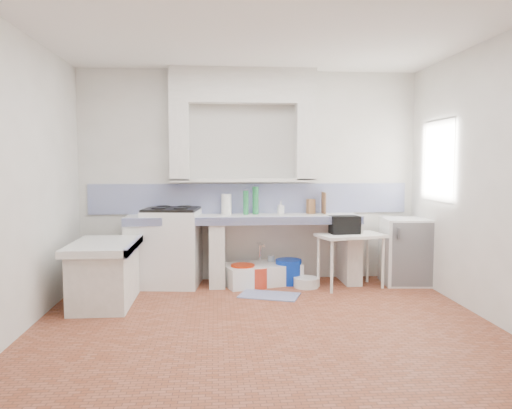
{
  "coord_description": "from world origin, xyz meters",
  "views": [
    {
      "loc": [
        -0.46,
        -4.61,
        1.57
      ],
      "look_at": [
        0.0,
        1.0,
        1.1
      ],
      "focal_mm": 34.55,
      "sensor_mm": 36.0,
      "label": 1
    }
  ],
  "objects": [
    {
      "name": "counter_slab",
      "position": [
        -0.1,
        1.7,
        0.86
      ],
      "size": [
        3.0,
        0.6,
        0.08
      ],
      "primitive_type": "cube",
      "color": "white",
      "rests_on": "ground"
    },
    {
      "name": "basin_white",
      "position": [
        0.68,
        1.47,
        0.06
      ],
      "size": [
        0.4,
        0.4,
        0.12
      ],
      "primitive_type": "cylinder",
      "rotation": [
        0.0,
        0.0,
        0.31
      ],
      "color": "white",
      "rests_on": "ground"
    },
    {
      "name": "peninsula_lip",
      "position": [
        -1.37,
        0.9,
        0.66
      ],
      "size": [
        0.04,
        1.1,
        0.1
      ],
      "primitive_type": "cube",
      "color": "navy",
      "rests_on": "ground"
    },
    {
      "name": "green_bottle_b",
      "position": [
        0.06,
        1.85,
        1.08
      ],
      "size": [
        0.08,
        0.08,
        0.36
      ],
      "primitive_type": "cylinder",
      "rotation": [
        0.0,
        0.0,
        0.03
      ],
      "color": "#1F703B",
      "rests_on": "counter_slab"
    },
    {
      "name": "fridge",
      "position": [
        2.0,
        1.56,
        0.43
      ],
      "size": [
        0.6,
        0.6,
        0.86
      ],
      "primitive_type": "cube",
      "rotation": [
        0.0,
        0.0,
        -0.09
      ],
      "color": "white",
      "rests_on": "ground"
    },
    {
      "name": "peninsula_top",
      "position": [
        -1.7,
        0.9,
        0.66
      ],
      "size": [
        0.7,
        1.1,
        0.08
      ],
      "primitive_type": "cube",
      "color": "white",
      "rests_on": "ground"
    },
    {
      "name": "wall_right",
      "position": [
        2.25,
        0.0,
        1.4
      ],
      "size": [
        0.0,
        4.5,
        4.5
      ],
      "primitive_type": "plane",
      "rotation": [
        1.57,
        0.0,
        -1.57
      ],
      "color": "white",
      "rests_on": "ground"
    },
    {
      "name": "water_bottle_b",
      "position": [
        0.27,
        1.85,
        0.17
      ],
      "size": [
        0.11,
        0.11,
        0.34
      ],
      "primitive_type": "cylinder",
      "rotation": [
        0.0,
        0.0,
        -0.22
      ],
      "color": "silver",
      "rests_on": "ground"
    },
    {
      "name": "counter_pier_mid",
      "position": [
        -0.45,
        1.7,
        0.41
      ],
      "size": [
        0.2,
        0.55,
        0.82
      ],
      "primitive_type": "cube",
      "color": "white",
      "rests_on": "ground"
    },
    {
      "name": "counter_pier_left",
      "position": [
        -1.5,
        1.7,
        0.41
      ],
      "size": [
        0.2,
        0.55,
        0.82
      ],
      "primitive_type": "cube",
      "color": "white",
      "rests_on": "ground"
    },
    {
      "name": "lace_valance",
      "position": [
        2.28,
        1.2,
        1.98
      ],
      "size": [
        0.01,
        0.84,
        0.24
      ],
      "primitive_type": "cube",
      "color": "white",
      "rests_on": "ground"
    },
    {
      "name": "side_table",
      "position": [
        1.23,
        1.41,
        0.34
      ],
      "size": [
        0.91,
        0.65,
        0.04
      ],
      "primitive_type": "cube",
      "rotation": [
        0.0,
        0.0,
        0.26
      ],
      "color": "white",
      "rests_on": "ground"
    },
    {
      "name": "alcove_mass",
      "position": [
        -0.1,
        1.88,
        2.58
      ],
      "size": [
        1.9,
        0.25,
        0.45
      ],
      "primitive_type": "cube",
      "color": "white",
      "rests_on": "ground"
    },
    {
      "name": "bucket_red",
      "position": [
        -0.12,
        1.56,
        0.14
      ],
      "size": [
        0.38,
        0.38,
        0.29
      ],
      "primitive_type": "cylinder",
      "rotation": [
        0.0,
        0.0,
        -0.3
      ],
      "color": "#B32205",
      "rests_on": "ground"
    },
    {
      "name": "cutting_board",
      "position": [
        0.98,
        1.85,
        1.04
      ],
      "size": [
        0.02,
        0.21,
        0.29
      ],
      "primitive_type": "cube",
      "rotation": [
        0.0,
        0.0,
        0.01
      ],
      "color": "brown",
      "rests_on": "counter_slab"
    },
    {
      "name": "water_bottle_a",
      "position": [
        -0.05,
        1.85,
        0.13
      ],
      "size": [
        0.09,
        0.09,
        0.26
      ],
      "primitive_type": "cylinder",
      "rotation": [
        0.0,
        0.0,
        0.36
      ],
      "color": "silver",
      "rests_on": "ground"
    },
    {
      "name": "bucket_blue",
      "position": [
        0.48,
        1.67,
        0.16
      ],
      "size": [
        0.41,
        0.41,
        0.32
      ],
      "primitive_type": "cylinder",
      "rotation": [
        0.0,
        0.0,
        -0.23
      ],
      "color": "#0B30AE",
      "rests_on": "ground"
    },
    {
      "name": "paper_towel",
      "position": [
        -0.32,
        1.85,
        1.03
      ],
      "size": [
        0.16,
        0.16,
        0.27
      ],
      "primitive_type": "cylinder",
      "rotation": [
        0.0,
        0.0,
        0.21
      ],
      "color": "white",
      "rests_on": "counter_slab"
    },
    {
      "name": "stove",
      "position": [
        -1.02,
        1.72,
        0.49
      ],
      "size": [
        0.76,
        0.74,
        0.97
      ],
      "primitive_type": "cube",
      "rotation": [
        0.0,
        0.0,
        -0.12
      ],
      "color": "white",
      "rests_on": "ground"
    },
    {
      "name": "peninsula_base",
      "position": [
        -1.7,
        0.9,
        0.31
      ],
      "size": [
        0.6,
        1.0,
        0.62
      ],
      "primitive_type": "cube",
      "color": "white",
      "rests_on": "ground"
    },
    {
      "name": "soap_bottle",
      "position": [
        0.4,
        1.83,
        0.99
      ],
      "size": [
        0.09,
        0.09,
        0.18
      ],
      "primitive_type": "imported",
      "rotation": [
        0.0,
        0.0,
        0.11
      ],
      "color": "white",
      "rests_on": "counter_slab"
    },
    {
      "name": "sink",
      "position": [
        0.13,
        1.7,
        0.12
      ],
      "size": [
        1.09,
        0.8,
        0.23
      ],
      "primitive_type": "cube",
      "rotation": [
        0.0,
        0.0,
        0.31
      ],
      "color": "white",
      "rests_on": "ground"
    },
    {
      "name": "rug",
      "position": [
        0.17,
        1.1,
        0.01
      ],
      "size": [
        0.78,
        0.61,
        0.01
      ],
      "primitive_type": "cube",
      "rotation": [
        0.0,
        0.0,
        -0.36
      ],
      "color": "#40479B",
      "rests_on": "ground"
    },
    {
      "name": "bucket_orange",
      "position": [
        0.06,
        1.51,
        0.13
      ],
      "size": [
        0.34,
        0.34,
        0.26
      ],
      "primitive_type": "cylinder",
      "rotation": [
        0.0,
        0.0,
        -0.26
      ],
      "color": "red",
      "rests_on": "ground"
    },
    {
      "name": "backsplash",
      "position": [
        0.0,
        1.99,
        1.1
      ],
      "size": [
        4.27,
        0.03,
        0.4
      ],
      "primitive_type": "cube",
      "color": "navy",
      "rests_on": "ground"
    },
    {
      "name": "counter_lip",
      "position": [
        -0.1,
        1.42,
        0.86
      ],
      "size": [
        3.0,
        0.04,
        0.1
      ],
      "primitive_type": "cube",
      "color": "navy",
      "rests_on": "ground"
    },
    {
      "name": "green_bottle_a",
      "position": [
        -0.07,
        1.81,
        1.06
      ],
      "size": [
        0.08,
        0.08,
        0.31
      ],
      "primitive_type": "cylinder",
      "rotation": [
        0.0,
        0.0,
        -0.17
      ],
      "color": "#1F703B",
      "rests_on": "counter_slab"
    },
    {
      "name": "wall_front",
      "position": [
        0.0,
        -2.0,
        1.4
      ],
      "size": [
        4.5,
        0.0,
        4.5
      ],
      "primitive_type": "plane",
      "rotation": [
        -1.57,
        0.0,
        0.0
      ],
      "color": "white",
      "rests_on": "ground"
    },
    {
      "name": "window_frame",
      "position": [
        2.42,
        1.2,
        1.6
      ],
      "size": [
        0.35,
        0.86,
        1.06
      ],
      "primitive_type": "cube",
      "color": "#3A1F12",
      "rests_on": "ground"
    },
    {
      "name": "wall_left",
      "position": [
        -2.25,
        0.0,
        1.4
      ],
      "size": [
        0.0,
        4.5,
        4.5
      ],
      "primitive_type": "plane",
      "rotation": [
        1.57,
        0.0,
        1.57
      ],
      "color": "white",
      "rests_on": "ground"
    },
    {
      "name": "ceiling",
      "position": [
        0.0,
        0.0,
        2.8
      ],
      "size": [
        4.5,
        4.5,
        0.0
      ],
      "primitive_type": "plane",
      "rotation": [
        3.14,
        0.0,
        0.0
      ],
      "color": "white",
      "rests_on": "ground"
    },
    {
      "name": "wall_back",
      "position": [
        0.0,
        2.0,
        1.4
      ],
      "size": [
        4.5,
        0.0,
        4.5
      ],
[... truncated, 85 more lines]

